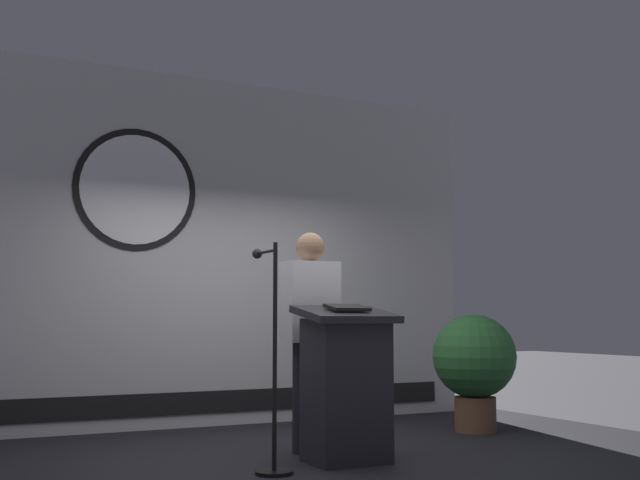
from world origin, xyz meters
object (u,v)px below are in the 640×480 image
at_px(podium, 346,384).
at_px(speaker_person, 310,339).
at_px(microphone_stand, 272,392).
at_px(potted_plant, 474,361).

distance_m(podium, speaker_person, 0.57).
height_order(speaker_person, microphone_stand, speaker_person).
height_order(podium, speaker_person, speaker_person).
bearing_deg(podium, microphone_stand, -169.81).
xyz_separation_m(microphone_stand, potted_plant, (2.32, 0.92, 0.10)).
distance_m(podium, microphone_stand, 0.61).
relative_size(podium, speaker_person, 0.67).
bearing_deg(podium, speaker_person, 95.07).
distance_m(speaker_person, potted_plant, 1.80).
xyz_separation_m(podium, speaker_person, (-0.04, 0.48, 0.30)).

